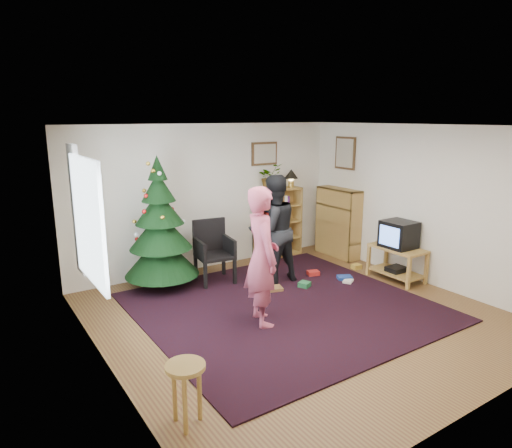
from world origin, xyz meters
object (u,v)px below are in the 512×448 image
armchair (211,248)px  bookshelf_right (338,222)px  christmas_tree (160,234)px  person_by_chair (273,230)px  crt_tv (399,234)px  stool (186,378)px  potted_plant (270,177)px  picture_back (264,154)px  picture_right (345,153)px  bookshelf_back (278,222)px  tv_stand (397,260)px  table_lamp (291,175)px  person_standing (262,257)px

armchair → bookshelf_right: bearing=6.2°
christmas_tree → person_by_chair: size_ratio=1.19×
crt_tv → stool: 4.65m
potted_plant → picture_back: bearing=99.8°
picture_right → potted_plant: bearing=155.6°
bookshelf_back → potted_plant: bearing=180.0°
picture_right → person_by_chair: bearing=-165.1°
picture_back → bookshelf_right: picture_back is taller
crt_tv → tv_stand: bearing=-0.0°
bookshelf_back → person_by_chair: bearing=-129.2°
person_by_chair → bookshelf_back: bearing=-128.2°
tv_stand → bookshelf_right: bearing=85.5°
tv_stand → stool: stool is taller
picture_back → bookshelf_back: 1.31m
christmas_tree → person_by_chair: christmas_tree is taller
armchair → person_by_chair: person_by_chair is taller
bookshelf_right → tv_stand: bearing=175.5°
table_lamp → crt_tv: bearing=-75.8°
picture_right → potted_plant: (-1.30, 0.59, -0.41)m
potted_plant → person_standing: bearing=-126.9°
christmas_tree → person_by_chair: 1.74m
tv_stand → person_standing: (-2.75, -0.13, 0.57)m
picture_right → bookshelf_right: 1.29m
bookshelf_right → bookshelf_back: bearing=57.4°
stool → potted_plant: bearing=46.7°
bookshelf_right → stool: bearing=123.1°
crt_tv → person_by_chair: person_by_chair is taller
bookshelf_right → stool: 5.42m
christmas_tree → armchair: christmas_tree is taller
bookshelf_back → potted_plant: 0.90m
stool → person_by_chair: person_by_chair is taller
crt_tv → picture_back: bearing=115.1°
picture_right → table_lamp: size_ratio=1.73×
bookshelf_back → bookshelf_right: size_ratio=1.00×
picture_back → christmas_tree: (-2.27, -0.52, -1.09)m
bookshelf_back → picture_right: bearing=-28.2°
stool → armchair: bearing=58.5°
person_by_chair → armchair: bearing=-37.1°
picture_back → stool: picture_back is taller
picture_right → table_lamp: 1.08m
christmas_tree → table_lamp: christmas_tree is taller
picture_back → stool: bearing=-132.1°
picture_right → table_lamp: picture_right is taller
armchair → christmas_tree: bearing=178.7°
person_by_chair → person_standing: bearing=50.2°
bookshelf_right → armchair: (-2.67, 0.10, -0.12)m
christmas_tree → potted_plant: bearing=9.4°
picture_right → bookshelf_back: (-1.10, 0.59, -1.29)m
armchair → person_standing: (-0.20, -1.75, 0.36)m
bookshelf_back → bookshelf_right: (0.97, -0.62, 0.00)m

